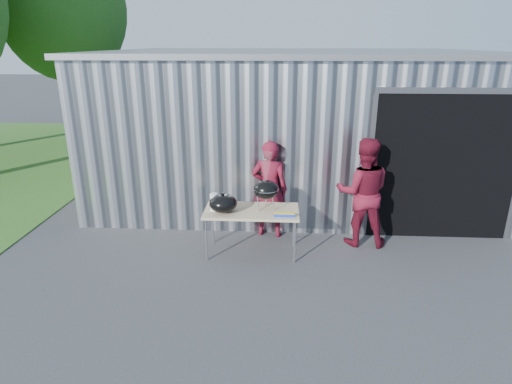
# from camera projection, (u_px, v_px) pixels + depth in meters

# --- Properties ---
(ground) EXTENTS (80.00, 80.00, 0.00)m
(ground) POSITION_uv_depth(u_px,v_px,m) (241.00, 280.00, 6.23)
(ground) COLOR #333336
(building) EXTENTS (8.20, 6.20, 3.10)m
(building) POSITION_uv_depth(u_px,v_px,m) (297.00, 121.00, 9.99)
(building) COLOR silver
(building) RESTS_ON ground
(tree_far) EXTENTS (3.97, 3.97, 6.57)m
(tree_far) POSITION_uv_depth(u_px,v_px,m) (63.00, 9.00, 13.64)
(tree_far) COLOR #442D19
(tree_far) RESTS_ON ground
(folding_table) EXTENTS (1.50, 0.75, 0.75)m
(folding_table) POSITION_uv_depth(u_px,v_px,m) (252.00, 212.00, 6.82)
(folding_table) COLOR tan
(folding_table) RESTS_ON ground
(kettle_grill) EXTENTS (0.41, 0.41, 0.93)m
(kettle_grill) POSITION_uv_depth(u_px,v_px,m) (266.00, 184.00, 6.71)
(kettle_grill) COLOR black
(kettle_grill) RESTS_ON folding_table
(grill_lid) EXTENTS (0.44, 0.44, 0.32)m
(grill_lid) POSITION_uv_depth(u_px,v_px,m) (223.00, 203.00, 6.69)
(grill_lid) COLOR black
(grill_lid) RESTS_ON folding_table
(paper_towels) EXTENTS (0.12, 0.12, 0.28)m
(paper_towels) POSITION_uv_depth(u_px,v_px,m) (214.00, 202.00, 6.75)
(paper_towels) COLOR white
(paper_towels) RESTS_ON folding_table
(white_tub) EXTENTS (0.20, 0.15, 0.10)m
(white_tub) POSITION_uv_depth(u_px,v_px,m) (219.00, 203.00, 6.98)
(white_tub) COLOR white
(white_tub) RESTS_ON folding_table
(foil_box) EXTENTS (0.32, 0.05, 0.06)m
(foil_box) POSITION_uv_depth(u_px,v_px,m) (284.00, 215.00, 6.54)
(foil_box) COLOR #1C35BA
(foil_box) RESTS_ON folding_table
(person_cook) EXTENTS (0.68, 0.50, 1.72)m
(person_cook) POSITION_uv_depth(u_px,v_px,m) (269.00, 189.00, 7.42)
(person_cook) COLOR maroon
(person_cook) RESTS_ON ground
(person_bystander) EXTENTS (0.94, 0.75, 1.84)m
(person_bystander) POSITION_uv_depth(u_px,v_px,m) (363.00, 192.00, 7.09)
(person_bystander) COLOR maroon
(person_bystander) RESTS_ON ground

